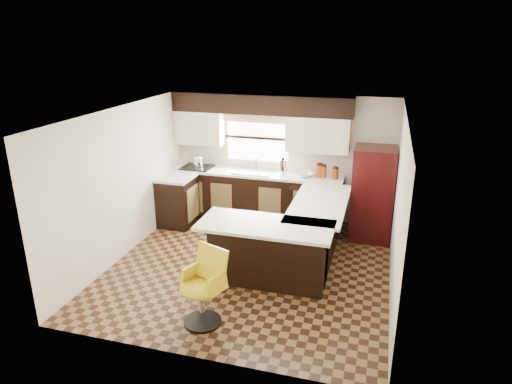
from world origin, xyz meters
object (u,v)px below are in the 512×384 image
(peninsula_long, at_px, (315,231))
(refrigerator, at_px, (372,194))
(peninsula_return, at_px, (268,253))
(bar_chair, at_px, (201,289))

(peninsula_long, xyz_separation_m, refrigerator, (0.83, 0.98, 0.37))
(peninsula_long, relative_size, refrigerator, 1.19)
(peninsula_return, distance_m, refrigerator, 2.41)
(peninsula_return, xyz_separation_m, bar_chair, (-0.54, -1.22, 0.04))
(peninsula_long, height_order, refrigerator, refrigerator)
(peninsula_return, xyz_separation_m, refrigerator, (1.35, 1.96, 0.37))
(refrigerator, distance_m, bar_chair, 3.71)
(peninsula_return, bearing_deg, peninsula_long, 61.70)
(peninsula_long, xyz_separation_m, bar_chair, (-1.07, -2.19, 0.04))
(peninsula_long, relative_size, peninsula_return, 1.18)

